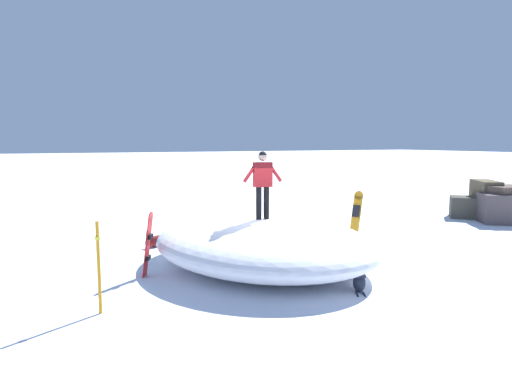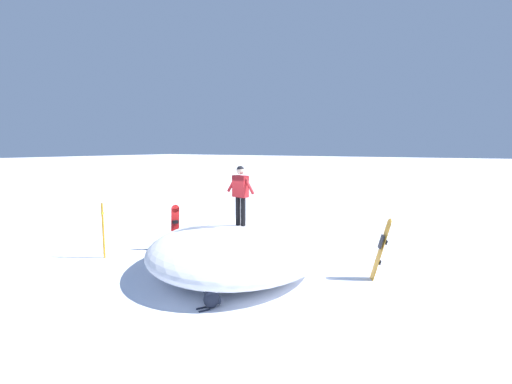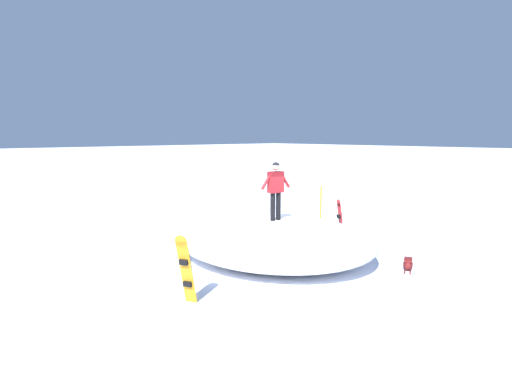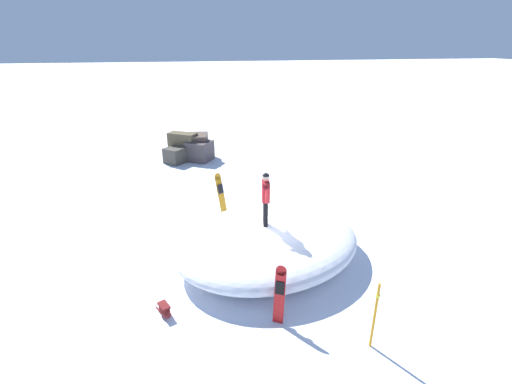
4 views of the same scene
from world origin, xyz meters
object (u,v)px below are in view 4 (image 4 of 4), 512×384
trail_marker_pole (375,314)px  snowboard_primary_upright (280,294)px  snowboarder_standing (266,194)px  backpack_near (165,310)px  backpack_far (330,230)px  snowboard_secondary_upright (221,193)px

trail_marker_pole → snowboard_primary_upright: bearing=55.4°
snowboarder_standing → backpack_near: (-2.06, 3.11, -2.06)m
snowboard_primary_upright → backpack_near: 2.98m
backpack_near → backpack_far: (3.05, -5.74, 0.04)m
backpack_far → trail_marker_pole: (-5.06, 1.09, 0.70)m
snowboard_primary_upright → backpack_near: snowboard_primary_upright is taller
snowboarder_standing → backpack_near: 4.26m
snowboarder_standing → trail_marker_pole: snowboarder_standing is taller
snowboarder_standing → snowboard_secondary_upright: snowboarder_standing is taller
backpack_near → snowboarder_standing: bearing=-56.5°
snowboard_secondary_upright → backpack_near: size_ratio=2.44×
snowboard_primary_upright → backpack_near: bearing=75.0°
snowboard_secondary_upright → backpack_far: 4.56m
snowboarder_standing → backpack_near: snowboarder_standing is taller
snowboard_secondary_upright → backpack_near: bearing=159.7°
backpack_near → backpack_far: 6.50m
backpack_near → backpack_far: bearing=-62.0°
snowboard_secondary_upright → snowboarder_standing: bearing=-165.3°
snowboard_secondary_upright → backpack_far: bearing=-127.2°
snowboarder_standing → backpack_near: bearing=123.5°
snowboarder_standing → trail_marker_pole: 4.55m
snowboard_secondary_upright → backpack_near: 6.20m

